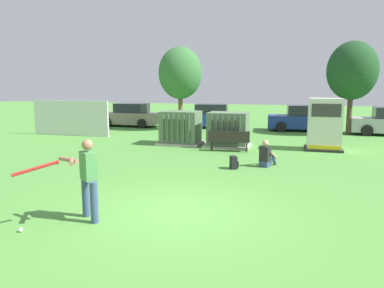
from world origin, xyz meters
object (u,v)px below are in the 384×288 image
at_px(parked_car_leftmost, 131,116).
at_px(transformer_west, 181,128).
at_px(transformer_mid_west, 228,130).
at_px(park_bench, 229,139).
at_px(generator_enclosure, 324,125).
at_px(sports_ball, 21,230).
at_px(parked_car_left_of_center, 210,117).
at_px(batter, 86,176).
at_px(seated_spectator, 266,156).
at_px(parked_car_right_of_center, 302,119).
at_px(backpack, 234,163).

bearing_deg(parked_car_leftmost, transformer_west, -48.57).
distance_m(transformer_mid_west, parked_car_leftmost, 10.55).
relative_size(transformer_mid_west, park_bench, 1.15).
xyz_separation_m(generator_enclosure, park_bench, (-4.00, -1.57, -0.60)).
relative_size(sports_ball, parked_car_leftmost, 0.02).
height_order(park_bench, parked_car_left_of_center, parked_car_left_of_center).
xyz_separation_m(batter, seated_spectator, (3.26, 6.35, -0.60)).
distance_m(seated_spectator, parked_car_leftmost, 14.63).
height_order(sports_ball, seated_spectator, seated_spectator).
xyz_separation_m(sports_ball, parked_car_leftmost, (-6.06, 17.73, 0.71)).
relative_size(transformer_west, parked_car_right_of_center, 0.49).
height_order(transformer_mid_west, seated_spectator, transformer_mid_west).
bearing_deg(transformer_mid_west, generator_enclosure, 4.82).
height_order(parked_car_leftmost, parked_car_right_of_center, same).
relative_size(park_bench, parked_car_leftmost, 0.43).
bearing_deg(parked_car_right_of_center, transformer_mid_west, -115.26).
xyz_separation_m(sports_ball, parked_car_left_of_center, (-0.45, 18.31, 0.71)).
relative_size(seated_spectator, parked_car_right_of_center, 0.22).
distance_m(transformer_west, sports_ball, 11.17).
relative_size(transformer_mid_west, parked_car_leftmost, 0.50).
relative_size(transformer_west, batter, 1.21).
xyz_separation_m(transformer_mid_west, parked_car_left_of_center, (-2.56, 7.26, -0.04)).
xyz_separation_m(park_bench, backpack, (0.76, -3.23, -0.32)).
bearing_deg(backpack, parked_car_leftmost, 129.53).
relative_size(sports_ball, parked_car_right_of_center, 0.02).
xyz_separation_m(park_bench, sports_ball, (-2.37, -9.84, -0.49)).
xyz_separation_m(transformer_mid_west, parked_car_right_of_center, (3.44, 7.28, -0.04)).
bearing_deg(transformer_mid_west, parked_car_leftmost, 140.72).
xyz_separation_m(generator_enclosure, parked_car_right_of_center, (-0.81, 6.93, -0.38)).
bearing_deg(sports_ball, transformer_mid_west, 79.18).
distance_m(batter, sports_ball, 1.61).
distance_m(transformer_mid_west, seated_spectator, 4.31).
relative_size(transformer_mid_west, batter, 1.21).
distance_m(generator_enclosure, seated_spectator, 4.73).
distance_m(generator_enclosure, parked_car_left_of_center, 9.70).
distance_m(transformer_mid_west, backpack, 4.60).
bearing_deg(transformer_mid_west, seated_spectator, -61.22).
xyz_separation_m(generator_enclosure, seated_spectator, (-2.18, -4.12, -0.76)).
bearing_deg(seated_spectator, transformer_west, 138.91).
bearing_deg(park_bench, batter, -99.24).
xyz_separation_m(seated_spectator, parked_car_leftmost, (-10.24, 10.45, 0.38)).
xyz_separation_m(sports_ball, parked_car_right_of_center, (5.55, 18.34, 0.71)).
height_order(transformer_west, sports_ball, transformer_west).
xyz_separation_m(transformer_west, seated_spectator, (4.42, -3.86, -0.41)).
distance_m(park_bench, backpack, 3.34).
height_order(transformer_mid_west, park_bench, transformer_mid_west).
bearing_deg(seated_spectator, batter, -117.17).
bearing_deg(transformer_west, park_bench, -26.59).
bearing_deg(batter, park_bench, 80.76).
bearing_deg(parked_car_left_of_center, transformer_west, -88.38).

